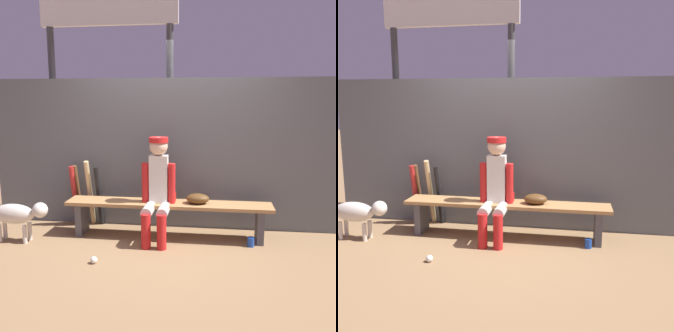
{
  "view_description": "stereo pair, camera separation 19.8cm",
  "coord_description": "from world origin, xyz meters",
  "views": [
    {
      "loc": [
        0.58,
        -4.32,
        1.67
      ],
      "look_at": [
        0.0,
        0.0,
        0.9
      ],
      "focal_mm": 39.54,
      "sensor_mm": 36.0,
      "label": 1
    },
    {
      "loc": [
        0.78,
        -4.28,
        1.67
      ],
      "look_at": [
        0.0,
        0.0,
        0.9
      ],
      "focal_mm": 39.54,
      "sensor_mm": 36.0,
      "label": 2
    }
  ],
  "objects": [
    {
      "name": "chainlink_fence",
      "position": [
        0.0,
        0.42,
        0.98
      ],
      "size": [
        4.89,
        0.03,
        1.95
      ],
      "primitive_type": "cube",
      "color": "#595E63",
      "rests_on": "ground_plane"
    },
    {
      "name": "dugout_bench",
      "position": [
        0.0,
        0.0,
        0.35
      ],
      "size": [
        2.5,
        0.36,
        0.45
      ],
      "color": "#AD7F4C",
      "rests_on": "ground_plane"
    },
    {
      "name": "bat_aluminum_black",
      "position": [
        -0.97,
        0.31,
        0.41
      ],
      "size": [
        0.09,
        0.22,
        0.82
      ],
      "primitive_type": "cylinder",
      "rotation": [
        0.18,
        0.0,
        -0.13
      ],
      "color": "black",
      "rests_on": "ground_plane"
    },
    {
      "name": "cup_on_bench",
      "position": [
        0.05,
        0.08,
        0.5
      ],
      "size": [
        0.08,
        0.08,
        0.11
      ],
      "primitive_type": "cylinder",
      "color": "red",
      "rests_on": "dugout_bench"
    },
    {
      "name": "bat_wood_dark",
      "position": [
        -1.27,
        0.33,
        0.41
      ],
      "size": [
        0.08,
        0.23,
        0.83
      ],
      "primitive_type": "cylinder",
      "rotation": [
        0.2,
        0.0,
        -0.06
      ],
      "color": "brown",
      "rests_on": "ground_plane"
    },
    {
      "name": "bat_aluminum_red",
      "position": [
        -1.3,
        0.27,
        0.41
      ],
      "size": [
        0.1,
        0.18,
        0.82
      ],
      "primitive_type": "cylinder",
      "rotation": [
        0.13,
        0.0,
        -0.19
      ],
      "color": "#B22323",
      "rests_on": "ground_plane"
    },
    {
      "name": "dog",
      "position": [
        -1.75,
        -0.37,
        0.34
      ],
      "size": [
        0.84,
        0.2,
        0.49
      ],
      "color": "beige",
      "rests_on": "ground_plane"
    },
    {
      "name": "bat_wood_natural",
      "position": [
        -1.1,
        0.31,
        0.45
      ],
      "size": [
        0.08,
        0.25,
        0.9
      ],
      "primitive_type": "cylinder",
      "rotation": [
        0.2,
        0.0,
        -0.08
      ],
      "color": "tan",
      "rests_on": "ground_plane"
    },
    {
      "name": "baseball",
      "position": [
        -0.66,
        -0.84,
        0.04
      ],
      "size": [
        0.07,
        0.07,
        0.07
      ],
      "primitive_type": "sphere",
      "color": "white",
      "rests_on": "ground_plane"
    },
    {
      "name": "scoreboard",
      "position": [
        -0.93,
        1.03,
        2.72
      ],
      "size": [
        2.27,
        0.27,
        3.85
      ],
      "color": "#3F3F42",
      "rests_on": "ground_plane"
    },
    {
      "name": "ground_plane",
      "position": [
        0.0,
        0.0,
        0.0
      ],
      "size": [
        30.0,
        30.0,
        0.0
      ],
      "primitive_type": "plane",
      "color": "olive"
    },
    {
      "name": "baseball_glove",
      "position": [
        0.36,
        0.0,
        0.51
      ],
      "size": [
        0.28,
        0.2,
        0.12
      ],
      "primitive_type": "ellipsoid",
      "color": "#593819",
      "rests_on": "dugout_bench"
    },
    {
      "name": "cup_on_ground",
      "position": [
        0.99,
        -0.17,
        0.06
      ],
      "size": [
        0.08,
        0.08,
        0.11
      ],
      "primitive_type": "cylinder",
      "color": "#1E47AD",
      "rests_on": "ground_plane"
    },
    {
      "name": "player_seated",
      "position": [
        -0.11,
        -0.1,
        0.67
      ],
      "size": [
        0.41,
        0.55,
        1.24
      ],
      "color": "silver",
      "rests_on": "ground_plane"
    }
  ]
}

